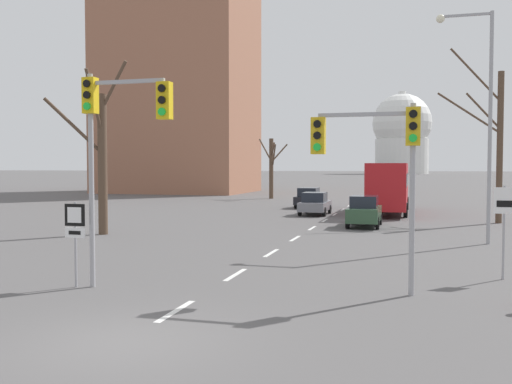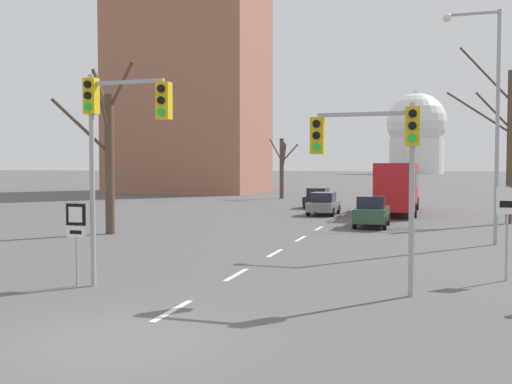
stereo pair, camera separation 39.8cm
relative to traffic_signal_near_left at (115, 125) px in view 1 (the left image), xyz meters
The scene contains 29 objects.
ground_plane 6.55m from the traffic_signal_near_left, 59.13° to the right, with size 800.00×800.00×0.00m, color #565454.
lane_stripe_0 5.35m from the traffic_signal_near_left, 35.91° to the right, with size 0.16×2.00×0.01m, color silver.
lane_stripe_1 5.71m from the traffic_signal_near_left, 47.10° to the left, with size 0.16×2.00×0.01m, color silver.
lane_stripe_2 8.78m from the traffic_signal_near_left, 70.83° to the left, with size 0.16×2.00×0.01m, color silver.
lane_stripe_3 12.73m from the traffic_signal_near_left, 77.93° to the left, with size 0.16×2.00×0.01m, color silver.
lane_stripe_4 16.96m from the traffic_signal_near_left, 81.22° to the left, with size 0.16×2.00×0.01m, color silver.
lane_stripe_5 21.29m from the traffic_signal_near_left, 83.11° to the left, with size 0.16×2.00×0.01m, color silver.
lane_stripe_6 25.69m from the traffic_signal_near_left, 84.33° to the left, with size 0.16×2.00×0.01m, color silver.
lane_stripe_7 30.11m from the traffic_signal_near_left, 85.19° to the left, with size 0.16×2.00×0.01m, color silver.
lane_stripe_8 34.56m from the traffic_signal_near_left, 85.82° to the left, with size 0.16×2.00×0.01m, color silver.
lane_stripe_9 39.02m from the traffic_signal_near_left, 86.30° to the left, with size 0.16×2.00×0.01m, color silver.
lane_stripe_10 43.48m from the traffic_signal_near_left, 86.69° to the left, with size 0.16×2.00×0.01m, color silver.
lane_stripe_11 47.96m from the traffic_signal_near_left, 87.00° to the left, with size 0.16×2.00×0.01m, color silver.
lane_stripe_12 52.43m from the traffic_signal_near_left, 87.26° to the left, with size 0.16×2.00×0.01m, color silver.
lane_stripe_13 56.91m from the traffic_signal_near_left, 87.48° to the left, with size 0.16×2.00×0.01m, color silver.
traffic_signal_near_left is the anchor object (origin of this frame).
traffic_signal_near_right 6.93m from the traffic_signal_near_left, 10.25° to the left, with size 2.75×0.34×4.86m.
route_sign_post 3.03m from the traffic_signal_near_left, behind, with size 0.60×0.08×2.32m.
speed_limit_sign 11.26m from the traffic_signal_near_left, 21.76° to the left, with size 0.60×0.08×2.72m.
street_lamp_right 15.97m from the traffic_signal_near_left, 49.33° to the left, with size 2.30×0.36×9.73m.
sedan_near_left 31.21m from the traffic_signal_near_left, 90.59° to the left, with size 1.80×4.19×1.60m.
sedan_near_right 24.80m from the traffic_signal_near_left, 87.06° to the left, with size 1.81×3.95×1.53m.
sedan_mid_centre 18.73m from the traffic_signal_near_left, 73.87° to the left, with size 1.72×3.92×1.70m.
city_bus 28.06m from the traffic_signal_near_left, 77.61° to the left, with size 2.66×10.80×3.48m.
bare_tree_left_near 12.72m from the traffic_signal_near_left, 122.37° to the left, with size 3.27×3.60×8.22m.
bare_tree_right_near 25.08m from the traffic_signal_near_left, 60.71° to the left, with size 3.94×3.78×10.15m.
bare_tree_left_far 43.18m from the traffic_signal_near_left, 98.37° to the left, with size 3.20×4.30×6.21m.
capitol_dome 248.02m from the traffic_signal_near_left, 89.42° to the left, with size 25.77×25.77×36.41m.
apartment_block_left 58.81m from the traffic_signal_near_left, 111.46° to the left, with size 18.00×14.00×26.96m, color #9E664C.
Camera 1 is at (5.16, -9.44, 3.27)m, focal length 40.00 mm.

